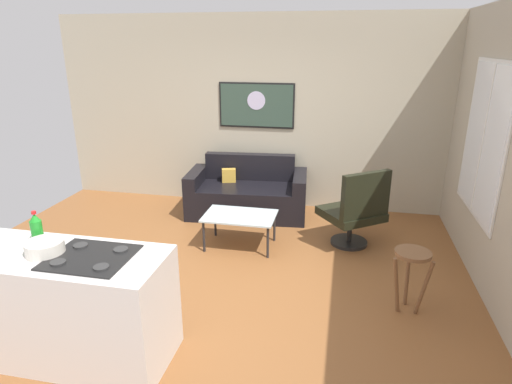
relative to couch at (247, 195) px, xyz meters
The scene contains 12 objects.
ground 1.94m from the couch, 84.89° to the right, with size 6.40×6.40×0.04m, color brown.
back_wall 1.23m from the couch, 71.58° to the left, with size 6.40×0.05×2.80m, color #AEA58C.
right_wall 3.41m from the couch, 29.96° to the right, with size 0.05×6.40×2.80m, color #AFA48E.
couch is the anchor object (origin of this frame).
coffee_table 1.10m from the couch, 82.05° to the right, with size 0.87×0.56×0.41m.
armchair 1.74m from the couch, 27.88° to the right, with size 0.89×0.89×1.00m.
bar_stool 2.90m from the couch, 45.95° to the right, with size 0.37×0.37×0.61m.
kitchen_counter 3.35m from the couch, 103.00° to the right, with size 1.71×0.68×0.92m.
soda_bottle_2 3.35m from the couch, 107.64° to the right, with size 0.09×0.09×0.27m.
mixing_bowl 3.43m from the couch, 103.94° to the right, with size 0.28×0.28×0.10m.
wall_painting 1.32m from the couch, 85.52° to the left, with size 1.12×0.03×0.66m.
window 3.15m from the couch, 20.15° to the right, with size 0.03×1.36×1.62m.
Camera 1 is at (1.16, -3.91, 2.40)m, focal length 30.40 mm.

